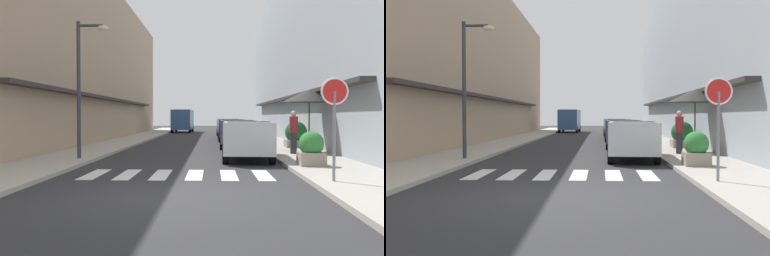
{
  "view_description": "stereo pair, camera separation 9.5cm",
  "coord_description": "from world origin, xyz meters",
  "views": [
    {
      "loc": [
        0.95,
        -8.8,
        1.65
      ],
      "look_at": [
        -0.04,
        12.46,
        1.08
      ],
      "focal_mm": 40.24,
      "sensor_mm": 36.0,
      "label": 1
    },
    {
      "loc": [
        1.05,
        -8.8,
        1.65
      ],
      "look_at": [
        -0.04,
        12.46,
        1.08
      ],
      "focal_mm": 40.24,
      "sensor_mm": 36.0,
      "label": 2
    }
  ],
  "objects": [
    {
      "name": "ground_plane",
      "position": [
        0.0,
        18.23,
        0.0
      ],
      "size": [
        100.27,
        100.27,
        0.0
      ],
      "primitive_type": "plane",
      "color": "#2B2B2D"
    },
    {
      "name": "sidewalk_left",
      "position": [
        -4.62,
        18.23,
        0.06
      ],
      "size": [
        2.59,
        63.81,
        0.12
      ],
      "primitive_type": "cube",
      "color": "#ADA899",
      "rests_on": "ground_plane"
    },
    {
      "name": "sidewalk_right",
      "position": [
        4.62,
        18.23,
        0.06
      ],
      "size": [
        2.59,
        63.81,
        0.12
      ],
      "primitive_type": "cube",
      "color": "#9E998E",
      "rests_on": "ground_plane"
    },
    {
      "name": "building_row_left",
      "position": [
        -8.41,
        19.51,
        5.43
      ],
      "size": [
        5.5,
        43.02,
        10.86
      ],
      "color": "tan",
      "rests_on": "ground_plane"
    },
    {
      "name": "building_row_right",
      "position": [
        8.41,
        19.51,
        5.86
      ],
      "size": [
        5.5,
        43.02,
        11.73
      ],
      "color": "#939EA8",
      "rests_on": "ground_plane"
    },
    {
      "name": "crosswalk",
      "position": [
        -0.0,
        3.24,
        0.01
      ],
      "size": [
        5.2,
        2.2,
        0.01
      ],
      "color": "silver",
      "rests_on": "ground_plane"
    },
    {
      "name": "parked_car_near",
      "position": [
        2.27,
        7.33,
        0.92
      ],
      "size": [
        1.94,
        4.04,
        1.47
      ],
      "color": "silver",
      "rests_on": "ground_plane"
    },
    {
      "name": "parked_car_mid",
      "position": [
        2.27,
        13.64,
        0.92
      ],
      "size": [
        1.88,
        3.95,
        1.47
      ],
      "color": "#4C5156",
      "rests_on": "ground_plane"
    },
    {
      "name": "parked_car_far",
      "position": [
        2.27,
        20.02,
        0.92
      ],
      "size": [
        1.81,
        4.3,
        1.47
      ],
      "color": "navy",
      "rests_on": "ground_plane"
    },
    {
      "name": "parked_car_distant",
      "position": [
        2.27,
        26.22,
        0.92
      ],
      "size": [
        1.87,
        4.21,
        1.47
      ],
      "color": "#4C5156",
      "rests_on": "ground_plane"
    },
    {
      "name": "delivery_van",
      "position": [
        -2.12,
        36.32,
        1.41
      ],
      "size": [
        2.12,
        5.45,
        2.37
      ],
      "color": "#33598C",
      "rests_on": "ground_plane"
    },
    {
      "name": "round_street_sign",
      "position": [
        3.84,
        1.47,
        1.99
      ],
      "size": [
        0.65,
        0.07,
        2.45
      ],
      "color": "slate",
      "rests_on": "sidewalk_right"
    },
    {
      "name": "street_lamp",
      "position": [
        -3.71,
        6.69,
        3.19
      ],
      "size": [
        1.19,
        0.28,
        4.98
      ],
      "color": "#38383D",
      "rests_on": "sidewalk_left"
    },
    {
      "name": "cafe_umbrella",
      "position": [
        5.16,
        10.05,
        2.53
      ],
      "size": [
        2.42,
        2.42,
        2.7
      ],
      "color": "#262626",
      "rests_on": "sidewalk_right"
    },
    {
      "name": "planter_corner",
      "position": [
        4.05,
        4.74,
        0.64
      ],
      "size": [
        0.78,
        0.78,
        1.07
      ],
      "color": "gray",
      "rests_on": "sidewalk_right"
    },
    {
      "name": "planter_midblock",
      "position": [
        5.12,
        12.7,
        0.74
      ],
      "size": [
        1.09,
        1.09,
        1.3
      ],
      "color": "gray",
      "rests_on": "sidewalk_right"
    },
    {
      "name": "pedestrian_walking_near",
      "position": [
        4.31,
        9.02,
        1.05
      ],
      "size": [
        0.34,
        0.34,
        1.77
      ],
      "rotation": [
        0.0,
        0.0,
        3.4
      ],
      "color": "#282B33",
      "rests_on": "sidewalk_right"
    }
  ]
}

